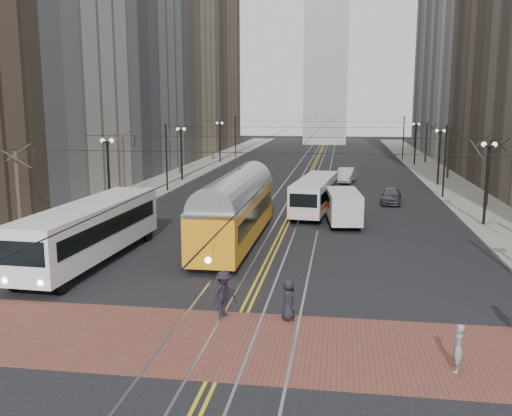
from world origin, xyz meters
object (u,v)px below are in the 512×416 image
(sedan_grey, at_px, (391,196))
(pedestrian_a, at_px, (288,299))
(rear_bus, at_px, (315,196))
(streetcar, at_px, (236,216))
(pedestrian_d, at_px, (224,294))
(transit_bus, at_px, (91,233))
(sedan_silver, at_px, (346,175))
(pedestrian_b, at_px, (458,348))
(cargo_van, at_px, (343,208))

(sedan_grey, height_order, pedestrian_a, pedestrian_a)
(sedan_grey, bearing_deg, rear_bus, -134.32)
(rear_bus, bearing_deg, streetcar, -105.68)
(pedestrian_d, bearing_deg, transit_bus, 82.66)
(sedan_silver, bearing_deg, sedan_grey, -63.86)
(streetcar, relative_size, rear_bus, 1.37)
(transit_bus, bearing_deg, pedestrian_d, -35.69)
(rear_bus, distance_m, pedestrian_b, 27.02)
(streetcar, height_order, pedestrian_a, streetcar)
(transit_bus, bearing_deg, pedestrian_a, -28.71)
(rear_bus, bearing_deg, cargo_van, -56.91)
(cargo_van, height_order, pedestrian_b, cargo_van)
(rear_bus, distance_m, pedestrian_d, 22.92)
(cargo_van, relative_size, pedestrian_d, 2.88)
(streetcar, height_order, sedan_silver, streetcar)
(streetcar, distance_m, sedan_silver, 29.66)
(pedestrian_d, bearing_deg, sedan_grey, 13.15)
(transit_bus, xyz_separation_m, pedestrian_a, (11.28, -6.78, -0.74))
(transit_bus, bearing_deg, rear_bus, 57.25)
(cargo_van, height_order, pedestrian_d, cargo_van)
(rear_bus, height_order, sedan_silver, rear_bus)
(streetcar, distance_m, rear_bus, 11.53)
(sedan_grey, distance_m, pedestrian_d, 29.27)
(sedan_grey, xyz_separation_m, pedestrian_d, (-8.79, -27.92, 0.27))
(pedestrian_a, bearing_deg, transit_bus, 40.49)
(pedestrian_a, bearing_deg, cargo_van, -25.13)
(streetcar, xyz_separation_m, pedestrian_d, (1.77, -12.08, -0.73))
(streetcar, xyz_separation_m, pedestrian_b, (10.09, -15.69, -0.89))
(transit_bus, relative_size, pedestrian_b, 8.08)
(transit_bus, xyz_separation_m, pedestrian_b, (17.01, -10.39, -0.79))
(sedan_grey, relative_size, pedestrian_d, 2.14)
(transit_bus, bearing_deg, cargo_van, 43.24)
(rear_bus, bearing_deg, pedestrian_a, -83.61)
(rear_bus, relative_size, pedestrian_b, 6.67)
(transit_bus, height_order, rear_bus, transit_bus)
(sedan_grey, height_order, pedestrian_d, pedestrian_d)
(sedan_silver, xyz_separation_m, pedestrian_a, (-2.41, -40.94, 0.06))
(sedan_grey, bearing_deg, pedestrian_a, -96.23)
(rear_bus, height_order, cargo_van, rear_bus)
(transit_bus, height_order, cargo_van, transit_bus)
(cargo_van, bearing_deg, pedestrian_a, -102.50)
(cargo_van, relative_size, pedestrian_b, 3.46)
(rear_bus, bearing_deg, pedestrian_b, -71.40)
(pedestrian_a, bearing_deg, streetcar, 1.36)
(cargo_van, relative_size, pedestrian_a, 3.24)
(streetcar, relative_size, pedestrian_d, 7.60)
(rear_bus, distance_m, sedan_grey, 8.13)
(sedan_silver, bearing_deg, transit_bus, -101.89)
(rear_bus, distance_m, cargo_van, 4.88)
(transit_bus, relative_size, cargo_van, 2.34)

